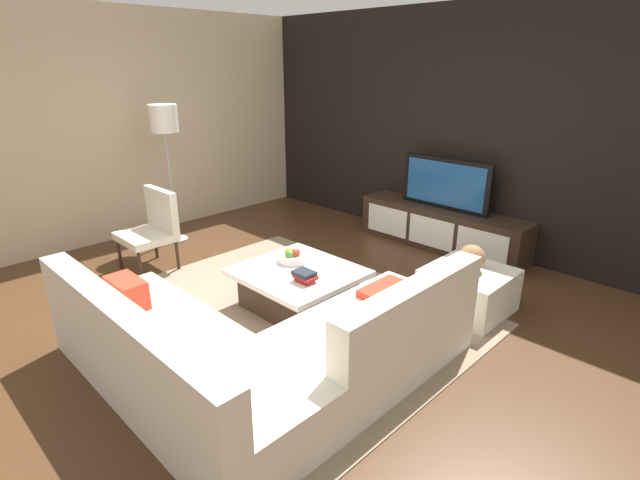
# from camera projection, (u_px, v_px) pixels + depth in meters

# --- Properties ---
(ground_plane) EXTENTS (14.00, 14.00, 0.00)m
(ground_plane) POSITION_uv_depth(u_px,v_px,m) (298.00, 315.00, 4.36)
(ground_plane) COLOR #4C301C
(feature_wall_back) EXTENTS (6.40, 0.12, 2.80)m
(feature_wall_back) POSITION_uv_depth(u_px,v_px,m) (464.00, 130.00, 5.67)
(feature_wall_back) COLOR black
(feature_wall_back) RESTS_ON ground
(side_wall_left) EXTENTS (0.12, 5.20, 2.80)m
(side_wall_left) POSITION_uv_depth(u_px,v_px,m) (137.00, 125.00, 6.12)
(side_wall_left) COLOR beige
(side_wall_left) RESTS_ON ground
(area_rug) EXTENTS (3.22, 2.47, 0.01)m
(area_rug) POSITION_uv_depth(u_px,v_px,m) (291.00, 310.00, 4.43)
(area_rug) COLOR gray
(area_rug) RESTS_ON ground
(media_console) EXTENTS (2.12, 0.48, 0.50)m
(media_console) POSITION_uv_depth(u_px,v_px,m) (441.00, 228.00, 5.87)
(media_console) COLOR #332319
(media_console) RESTS_ON ground
(television) EXTENTS (1.14, 0.06, 0.61)m
(television) POSITION_uv_depth(u_px,v_px,m) (446.00, 184.00, 5.68)
(television) COLOR black
(television) RESTS_ON media_console
(sectional_couch) EXTENTS (2.34, 2.35, 0.78)m
(sectional_couch) POSITION_uv_depth(u_px,v_px,m) (256.00, 349.00, 3.35)
(sectional_couch) COLOR silver
(sectional_couch) RESTS_ON ground
(coffee_table) EXTENTS (1.03, 0.96, 0.38)m
(coffee_table) POSITION_uv_depth(u_px,v_px,m) (298.00, 288.00, 4.42)
(coffee_table) COLOR #332319
(coffee_table) RESTS_ON ground
(accent_chair_near) EXTENTS (0.57, 0.51, 0.87)m
(accent_chair_near) POSITION_uv_depth(u_px,v_px,m) (153.00, 225.00, 5.22)
(accent_chair_near) COLOR #332319
(accent_chair_near) RESTS_ON ground
(floor_lamp) EXTENTS (0.33, 0.33, 1.69)m
(floor_lamp) POSITION_uv_depth(u_px,v_px,m) (165.00, 127.00, 5.69)
(floor_lamp) COLOR #A5A5AA
(floor_lamp) RESTS_ON ground
(ottoman) EXTENTS (0.70, 0.70, 0.40)m
(ottoman) POSITION_uv_depth(u_px,v_px,m) (468.00, 290.00, 4.38)
(ottoman) COLOR silver
(ottoman) RESTS_ON ground
(fruit_bowl) EXTENTS (0.28, 0.28, 0.13)m
(fruit_bowl) POSITION_uv_depth(u_px,v_px,m) (293.00, 257.00, 4.53)
(fruit_bowl) COLOR silver
(fruit_bowl) RESTS_ON coffee_table
(decorative_ball) EXTENTS (0.24, 0.24, 0.24)m
(decorative_ball) POSITION_uv_depth(u_px,v_px,m) (472.00, 258.00, 4.27)
(decorative_ball) COLOR #997247
(decorative_ball) RESTS_ON ottoman
(book_stack) EXTENTS (0.20, 0.14, 0.09)m
(book_stack) POSITION_uv_depth(u_px,v_px,m) (305.00, 276.00, 4.12)
(book_stack) COLOR maroon
(book_stack) RESTS_ON coffee_table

